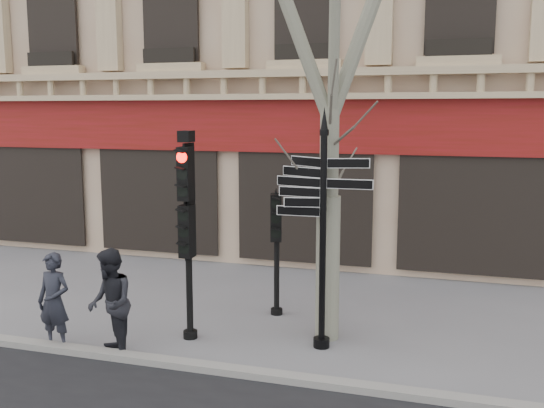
{
  "coord_description": "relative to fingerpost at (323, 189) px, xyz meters",
  "views": [
    {
      "loc": [
        3.52,
        -9.54,
        3.96
      ],
      "look_at": [
        0.46,
        0.6,
        2.33
      ],
      "focal_mm": 40.0,
      "sensor_mm": 36.0,
      "label": 1
    }
  ],
  "objects": [
    {
      "name": "pedestrian_a",
      "position": [
        -4.26,
        -1.36,
        -1.88
      ],
      "size": [
        0.62,
        0.42,
        1.65
      ],
      "primitive_type": "imported",
      "rotation": [
        0.0,
        0.0,
        -0.04
      ],
      "color": "#21222C",
      "rests_on": "ground"
    },
    {
      "name": "fingerpost",
      "position": [
        0.0,
        0.0,
        0.0
      ],
      "size": [
        1.92,
        1.92,
        4.02
      ],
      "rotation": [
        0.0,
        0.0,
        -0.15
      ],
      "color": "black",
      "rests_on": "ground"
    },
    {
      "name": "pedestrian_b",
      "position": [
        -3.19,
        -1.36,
        -1.81
      ],
      "size": [
        1.06,
        1.1,
        1.78
      ],
      "primitive_type": "imported",
      "rotation": [
        0.0,
        0.0,
        -0.91
      ],
      "color": "black",
      "rests_on": "ground"
    },
    {
      "name": "traffic_signal_secondary",
      "position": [
        -1.2,
        1.39,
        -1.03
      ],
      "size": [
        0.47,
        0.39,
        2.4
      ],
      "rotation": [
        0.0,
        0.0,
        0.28
      ],
      "color": "black",
      "rests_on": "ground"
    },
    {
      "name": "kerb",
      "position": [
        -1.5,
        -1.46,
        -2.64
      ],
      "size": [
        80.0,
        0.25,
        0.12
      ],
      "primitive_type": "cube",
      "color": "gray",
      "rests_on": "ground"
    },
    {
      "name": "traffic_signal_main",
      "position": [
        -2.3,
        -0.26,
        -0.41
      ],
      "size": [
        0.4,
        0.29,
        3.63
      ],
      "rotation": [
        0.0,
        0.0,
        0.01
      ],
      "color": "black",
      "rests_on": "ground"
    },
    {
      "name": "ground",
      "position": [
        -1.5,
        -0.06,
        -2.7
      ],
      "size": [
        80.0,
        80.0,
        0.0
      ],
      "primitive_type": "plane",
      "color": "slate",
      "rests_on": "ground"
    }
  ]
}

